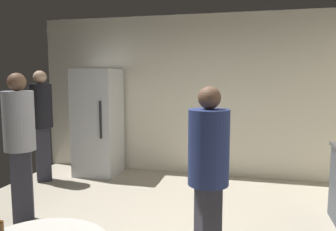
% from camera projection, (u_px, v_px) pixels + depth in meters
% --- Properties ---
extents(wall_back, '(5.32, 0.06, 2.70)m').
position_uv_depth(wall_back, '(189.00, 96.00, 5.64)').
color(wall_back, silver).
rests_on(wall_back, ground_plane).
extents(refrigerator, '(0.70, 0.68, 1.80)m').
position_uv_depth(refrigerator, '(98.00, 122.00, 5.63)').
color(refrigerator, silver).
rests_on(refrigerator, ground_plane).
extents(person_in_black_shirt, '(0.48, 0.48, 1.77)m').
position_uv_depth(person_in_black_shirt, '(42.00, 117.00, 5.23)').
color(person_in_black_shirt, '#2D2D38').
rests_on(person_in_black_shirt, ground_plane).
extents(person_in_gray_shirt, '(0.47, 0.47, 1.72)m').
position_uv_depth(person_in_gray_shirt, '(20.00, 136.00, 3.72)').
color(person_in_gray_shirt, '#2D2D38').
rests_on(person_in_gray_shirt, ground_plane).
extents(person_in_navy_shirt, '(0.46, 0.46, 1.61)m').
position_uv_depth(person_in_navy_shirt, '(208.00, 167.00, 2.73)').
color(person_in_navy_shirt, '#2D2D38').
rests_on(person_in_navy_shirt, ground_plane).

